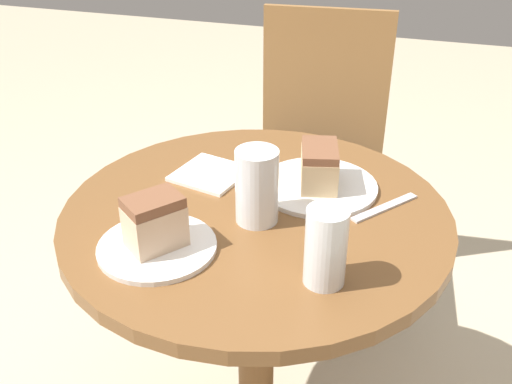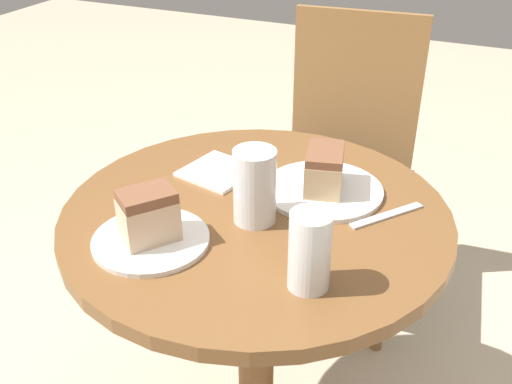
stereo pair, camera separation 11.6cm
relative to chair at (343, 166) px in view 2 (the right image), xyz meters
The scene contains 10 objects.
table 0.74m from the chair, 88.30° to the right, with size 0.77×0.77×0.74m.
chair is the anchor object (origin of this frame).
plate_near 0.68m from the chair, 78.90° to the right, with size 0.25×0.25×0.01m.
plate_far 0.96m from the chair, 96.64° to the right, with size 0.21×0.21×0.01m.
cake_slice_near 0.70m from the chair, 78.90° to the right, with size 0.10×0.13×0.09m.
cake_slice_far 0.97m from the chair, 96.64° to the right, with size 0.11×0.12×0.10m.
glass_lemonade 0.99m from the chair, 77.99° to the right, with size 0.07×0.07×0.14m.
glass_water 0.83m from the chair, 87.47° to the right, with size 0.08×0.08×0.15m.
napkin_stack 0.69m from the chair, 100.38° to the right, with size 0.17×0.17×0.01m.
fork 0.75m from the chair, 68.04° to the right, with size 0.12×0.14×0.00m.
Camera 2 is at (0.41, -0.92, 1.36)m, focal length 42.00 mm.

